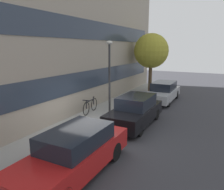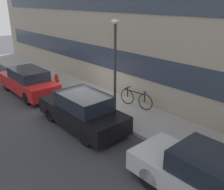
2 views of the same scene
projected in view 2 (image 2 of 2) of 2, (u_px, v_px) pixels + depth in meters
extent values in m
plane|color=#333338|center=(78.00, 106.00, 12.18)|extent=(56.00, 56.00, 0.00)
cube|color=gray|center=(97.00, 99.00, 12.89)|extent=(28.00, 2.38, 0.14)
cube|color=gray|center=(121.00, 10.00, 12.36)|extent=(28.00, 0.90, 8.79)
cube|color=#2D3847|center=(114.00, 60.00, 12.95)|extent=(25.76, 0.04, 1.10)
cube|color=#2D3847|center=(114.00, 0.00, 11.91)|extent=(25.76, 0.04, 1.10)
cube|color=#AD1919|center=(28.00, 84.00, 13.56)|extent=(4.44, 1.60, 0.67)
cube|color=black|center=(28.00, 74.00, 13.22)|extent=(2.31, 1.41, 0.52)
cylinder|color=black|center=(6.00, 85.00, 14.17)|extent=(0.64, 0.18, 0.64)
cylinder|color=black|center=(30.00, 80.00, 15.05)|extent=(0.64, 0.18, 0.64)
cylinder|color=black|center=(27.00, 98.00, 12.25)|extent=(0.64, 0.18, 0.64)
cylinder|color=black|center=(53.00, 92.00, 13.13)|extent=(0.64, 0.18, 0.64)
cube|color=black|center=(82.00, 114.00, 10.05)|extent=(4.13, 1.65, 0.68)
cube|color=black|center=(84.00, 101.00, 9.71)|extent=(2.15, 1.46, 0.58)
cylinder|color=black|center=(50.00, 115.00, 10.58)|extent=(0.57, 0.18, 0.57)
cylinder|color=black|center=(79.00, 106.00, 11.49)|extent=(0.57, 0.18, 0.57)
cylinder|color=black|center=(86.00, 138.00, 8.79)|extent=(0.57, 0.18, 0.57)
cylinder|color=black|center=(117.00, 125.00, 9.71)|extent=(0.57, 0.18, 0.57)
cube|color=#B2B5BA|center=(210.00, 186.00, 6.20)|extent=(4.32, 1.61, 0.60)
cube|color=black|center=(220.00, 170.00, 5.87)|extent=(2.25, 1.42, 0.56)
cylinder|color=black|center=(149.00, 179.00, 6.77)|extent=(0.63, 0.18, 0.63)
cylinder|color=black|center=(180.00, 158.00, 7.66)|extent=(0.63, 0.18, 0.63)
cylinder|color=red|center=(57.00, 85.00, 14.65)|extent=(0.29, 0.29, 0.04)
cylinder|color=red|center=(57.00, 81.00, 14.55)|extent=(0.20, 0.20, 0.51)
sphere|color=red|center=(56.00, 76.00, 14.44)|extent=(0.21, 0.21, 0.21)
cylinder|color=red|center=(55.00, 79.00, 14.66)|extent=(0.16, 0.08, 0.08)
cylinder|color=red|center=(58.00, 80.00, 14.41)|extent=(0.16, 0.08, 0.08)
torus|color=black|center=(127.00, 97.00, 11.93)|extent=(0.76, 0.14, 0.76)
torus|color=black|center=(145.00, 102.00, 11.29)|extent=(0.76, 0.14, 0.76)
cylinder|color=black|center=(136.00, 92.00, 11.49)|extent=(0.99, 0.18, 0.06)
cylinder|color=black|center=(145.00, 97.00, 11.25)|extent=(0.06, 0.06, 0.43)
cylinder|color=black|center=(128.00, 92.00, 11.84)|extent=(0.06, 0.06, 0.43)
ellipsoid|color=black|center=(145.00, 92.00, 11.16)|extent=(0.21, 0.11, 0.05)
cylinder|color=black|center=(128.00, 88.00, 11.75)|extent=(0.11, 0.44, 0.05)
cylinder|color=#2D2D30|center=(115.00, 72.00, 10.31)|extent=(0.11, 0.11, 3.83)
ellipsoid|color=silver|center=(115.00, 22.00, 9.58)|extent=(0.32, 0.32, 0.20)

